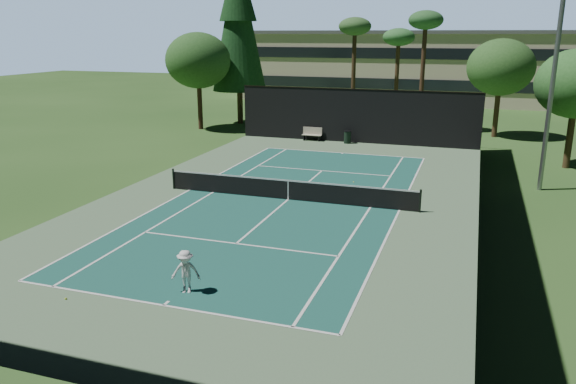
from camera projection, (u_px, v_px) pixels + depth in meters
name	position (u px, v px, depth m)	size (l,w,h in m)	color
ground	(288.00, 200.00, 27.84)	(160.00, 160.00, 0.00)	#2B521E
apron_slab	(288.00, 200.00, 27.84)	(18.00, 32.00, 0.01)	#587854
court_surface	(288.00, 200.00, 27.84)	(10.97, 23.77, 0.01)	#1A554A
court_lines	(288.00, 199.00, 27.83)	(11.07, 23.87, 0.01)	white
tennis_net	(288.00, 189.00, 27.69)	(12.90, 0.10, 1.10)	black
fence	(289.00, 160.00, 27.35)	(18.04, 32.05, 4.03)	black
player	(186.00, 272.00, 17.70)	(0.92, 0.53, 1.43)	white
tennis_ball_a	(66.00, 299.00, 17.39)	(0.07, 0.07, 0.07)	#C1E534
tennis_ball_b	(284.00, 194.00, 28.78)	(0.07, 0.07, 0.07)	#C5D02F
tennis_ball_c	(354.00, 182.00, 31.04)	(0.07, 0.07, 0.07)	yellow
tennis_ball_d	(224.00, 175.00, 32.63)	(0.07, 0.07, 0.07)	#D4E534
park_bench	(312.00, 134.00, 43.10)	(1.50, 0.45, 1.02)	beige
trash_bin	(347.00, 137.00, 42.00)	(0.56, 0.56, 0.95)	black
pine_tree	(238.00, 14.00, 48.98)	(4.80, 4.80, 15.00)	#49361F
palm_a	(355.00, 31.00, 48.11)	(2.80, 2.80, 9.32)	#402D1B
palm_b	(399.00, 41.00, 49.09)	(2.80, 2.80, 8.42)	#4C3320
palm_c	(426.00, 25.00, 45.25)	(2.80, 2.80, 9.77)	#432B1C
decid_tree_a	(501.00, 67.00, 43.37)	(5.12, 5.12, 7.62)	#49331F
decid_tree_c	(198.00, 61.00, 46.97)	(5.44, 5.44, 8.09)	#482C1E
campus_building	(407.00, 65.00, 68.64)	(40.50, 12.50, 8.30)	beige
light_pole	(555.00, 65.00, 27.88)	(0.90, 0.25, 12.22)	gray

